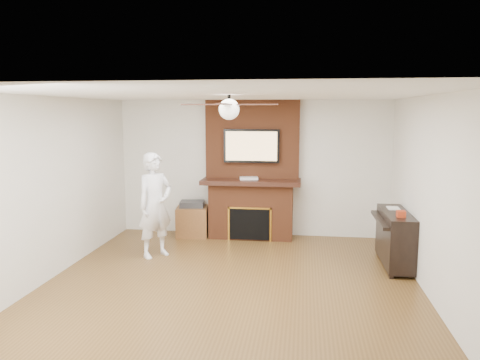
# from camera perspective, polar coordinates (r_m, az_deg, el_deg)

# --- Properties ---
(room_shell) EXTENTS (5.36, 5.86, 2.86)m
(room_shell) POSITION_cam_1_polar(r_m,az_deg,el_deg) (5.98, -1.30, -1.69)
(room_shell) COLOR #513618
(room_shell) RESTS_ON ground
(fireplace) EXTENTS (1.78, 0.64, 2.50)m
(fireplace) POSITION_cam_1_polar(r_m,az_deg,el_deg) (8.52, 1.43, -0.41)
(fireplace) COLOR brown
(fireplace) RESTS_ON ground
(tv) EXTENTS (1.00, 0.08, 0.60)m
(tv) POSITION_cam_1_polar(r_m,az_deg,el_deg) (8.39, 1.41, 4.17)
(tv) COLOR black
(tv) RESTS_ON fireplace
(ceiling_fan) EXTENTS (1.21, 1.21, 0.31)m
(ceiling_fan) POSITION_cam_1_polar(r_m,az_deg,el_deg) (5.89, -1.34, 8.72)
(ceiling_fan) COLOR black
(ceiling_fan) RESTS_ON room_shell
(person) EXTENTS (0.70, 0.73, 1.66)m
(person) POSITION_cam_1_polar(r_m,az_deg,el_deg) (7.50, -10.30, -3.03)
(person) COLOR white
(person) RESTS_ON ground
(side_table) EXTENTS (0.63, 0.63, 0.65)m
(side_table) POSITION_cam_1_polar(r_m,az_deg,el_deg) (8.77, -5.82, -4.82)
(side_table) COLOR brown
(side_table) RESTS_ON ground
(piano) EXTENTS (0.47, 1.26, 0.91)m
(piano) POSITION_cam_1_polar(r_m,az_deg,el_deg) (7.39, 18.32, -6.61)
(piano) COLOR black
(piano) RESTS_ON ground
(cable_box) EXTENTS (0.35, 0.24, 0.05)m
(cable_box) POSITION_cam_1_polar(r_m,az_deg,el_deg) (8.41, 1.08, 0.22)
(cable_box) COLOR silver
(cable_box) RESTS_ON fireplace
(candle_orange) EXTENTS (0.07, 0.07, 0.13)m
(candle_orange) POSITION_cam_1_polar(r_m,az_deg,el_deg) (8.53, 0.17, -6.79)
(candle_orange) COLOR #F3A51C
(candle_orange) RESTS_ON ground
(candle_green) EXTENTS (0.08, 0.08, 0.10)m
(candle_green) POSITION_cam_1_polar(r_m,az_deg,el_deg) (8.48, 1.41, -6.99)
(candle_green) COLOR #338137
(candle_green) RESTS_ON ground
(candle_cream) EXTENTS (0.08, 0.08, 0.10)m
(candle_cream) POSITION_cam_1_polar(r_m,az_deg,el_deg) (8.55, 1.50, -6.85)
(candle_cream) COLOR #C1BA9A
(candle_cream) RESTS_ON ground
(candle_blue) EXTENTS (0.06, 0.06, 0.07)m
(candle_blue) POSITION_cam_1_polar(r_m,az_deg,el_deg) (8.49, 2.46, -7.07)
(candle_blue) COLOR teal
(candle_blue) RESTS_ON ground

